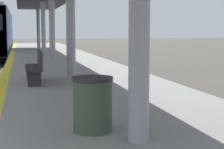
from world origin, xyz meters
The scene contains 2 objects.
trash_bin centered at (3.18, 2.36, 1.39)m, with size 0.61×0.61×0.82m.
bench centered at (2.57, 7.72, 1.47)m, with size 0.44×1.71×0.92m.
Camera 1 is at (2.16, -2.99, 2.48)m, focal length 60.00 mm.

